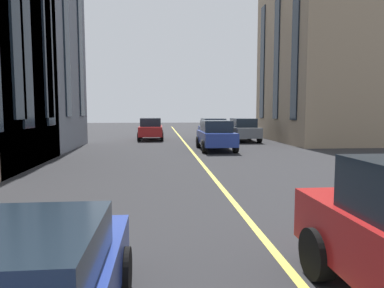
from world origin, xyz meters
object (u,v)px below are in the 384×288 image
at_px(car_grey_mid, 243,129).
at_px(car_blue_near, 216,135).
at_px(car_blue_oncoming, 213,130).
at_px(car_red_parked_a, 151,129).
at_px(car_silver_parked_b, 221,127).

xyz_separation_m(car_grey_mid, car_blue_near, (-6.39, 3.32, 0.00)).
relative_size(car_blue_near, car_blue_oncoming, 1.00).
distance_m(car_red_parked_a, car_blue_near, 9.59).
xyz_separation_m(car_red_parked_a, car_blue_oncoming, (-2.22, -5.11, 0.00)).
xyz_separation_m(car_grey_mid, car_red_parked_a, (2.18, 7.62, 0.00)).
relative_size(car_red_parked_a, car_blue_oncoming, 1.00).
bearing_deg(car_blue_near, car_red_parked_a, 26.64).
bearing_deg(car_blue_near, car_silver_parked_b, -11.07).
distance_m(car_silver_parked_b, car_blue_oncoming, 10.93).
bearing_deg(car_blue_oncoming, car_silver_parked_b, -13.31).
bearing_deg(car_silver_parked_b, car_blue_near, 168.93).
bearing_deg(car_grey_mid, car_blue_near, 152.51).
xyz_separation_m(car_silver_parked_b, car_blue_near, (-16.99, 3.32, 0.27)).
bearing_deg(car_blue_oncoming, car_blue_near, 172.77).
distance_m(car_grey_mid, car_silver_parked_b, 10.60).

